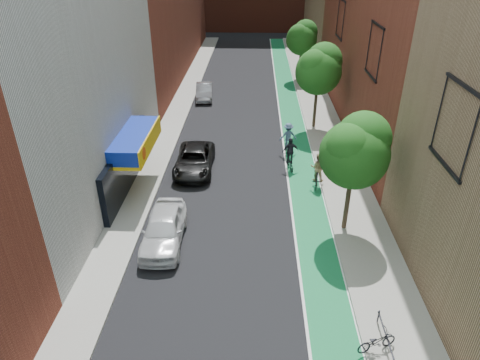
# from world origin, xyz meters

# --- Properties ---
(bike_lane) EXTENTS (2.00, 68.00, 0.01)m
(bike_lane) POSITION_xyz_m (4.00, 26.00, 0.01)
(bike_lane) COLOR #136E32
(bike_lane) RESTS_ON ground
(sidewalk_left) EXTENTS (2.00, 68.00, 0.15)m
(sidewalk_left) POSITION_xyz_m (-6.00, 26.00, 0.07)
(sidewalk_left) COLOR gray
(sidewalk_left) RESTS_ON ground
(sidewalk_right) EXTENTS (3.00, 68.00, 0.15)m
(sidewalk_right) POSITION_xyz_m (6.50, 26.00, 0.07)
(sidewalk_right) COLOR gray
(sidewalk_right) RESTS_ON ground
(building_left_white) EXTENTS (8.00, 20.00, 12.00)m
(building_left_white) POSITION_xyz_m (-11.00, 14.00, 6.00)
(building_left_white) COLOR silver
(building_left_white) RESTS_ON ground
(tree_near) EXTENTS (3.40, 3.36, 6.42)m
(tree_near) POSITION_xyz_m (5.65, 10.02, 4.66)
(tree_near) COLOR #332619
(tree_near) RESTS_ON ground
(tree_mid) EXTENTS (3.55, 3.53, 6.74)m
(tree_mid) POSITION_xyz_m (5.65, 24.02, 4.89)
(tree_mid) COLOR #332619
(tree_mid) RESTS_ON ground
(tree_far) EXTENTS (3.30, 3.25, 6.21)m
(tree_far) POSITION_xyz_m (5.65, 38.02, 4.50)
(tree_far) COLOR #332619
(tree_far) RESTS_ON ground
(parked_car_white) EXTENTS (2.09, 4.89, 1.65)m
(parked_car_white) POSITION_xyz_m (-3.61, 8.60, 0.82)
(parked_car_white) COLOR silver
(parked_car_white) RESTS_ON ground
(parked_car_black) EXTENTS (2.50, 5.26, 1.45)m
(parked_car_black) POSITION_xyz_m (-3.10, 16.40, 0.73)
(parked_car_black) COLOR black
(parked_car_black) RESTS_ON ground
(parked_car_silver) EXTENTS (1.90, 4.42, 1.42)m
(parked_car_silver) POSITION_xyz_m (-4.06, 31.10, 0.71)
(parked_car_silver) COLOR gray
(parked_car_silver) RESTS_ON ground
(cyclist_lane_near) EXTENTS (0.99, 1.86, 2.16)m
(cyclist_lane_near) POSITION_xyz_m (4.70, 14.60, 0.92)
(cyclist_lane_near) COLOR black
(cyclist_lane_near) RESTS_ON ground
(cyclist_lane_mid) EXTENTS (1.13, 1.62, 2.18)m
(cyclist_lane_mid) POSITION_xyz_m (3.20, 16.83, 0.89)
(cyclist_lane_mid) COLOR black
(cyclist_lane_mid) RESTS_ON ground
(cyclist_lane_far) EXTENTS (1.33, 1.61, 2.24)m
(cyclist_lane_far) POSITION_xyz_m (3.20, 19.28, 1.06)
(cyclist_lane_far) COLOR black
(cyclist_lane_far) RESTS_ON ground
(parked_bike_far) EXTENTS (1.67, 1.06, 0.83)m
(parked_bike_far) POSITION_xyz_m (5.40, 2.28, 0.56)
(parked_bike_far) COLOR black
(parked_bike_far) RESTS_ON sidewalk_right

